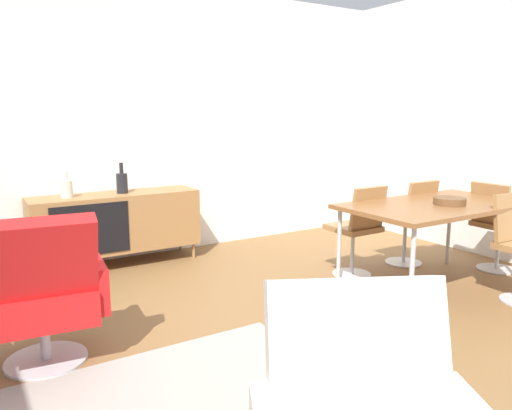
{
  "coord_description": "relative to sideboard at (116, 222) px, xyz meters",
  "views": [
    {
      "loc": [
        -1.59,
        -2.45,
        1.47
      ],
      "look_at": [
        0.36,
        0.7,
        0.8
      ],
      "focal_mm": 34.67,
      "sensor_mm": 36.0,
      "label": 1
    }
  ],
  "objects": [
    {
      "name": "ground_plane",
      "position": [
        0.26,
        -2.3,
        -0.44
      ],
      "size": [
        8.32,
        8.32,
        0.0
      ],
      "primitive_type": "plane",
      "color": "brown"
    },
    {
      "name": "wall_back",
      "position": [
        0.26,
        0.3,
        0.96
      ],
      "size": [
        6.8,
        0.12,
        2.8
      ],
      "primitive_type": "cube",
      "color": "white",
      "rests_on": "ground_plane"
    },
    {
      "name": "sideboard",
      "position": [
        0.0,
        0.0,
        0.0
      ],
      "size": [
        1.6,
        0.45,
        0.72
      ],
      "color": "olive",
      "rests_on": "ground_plane"
    },
    {
      "name": "vase_cobalt",
      "position": [
        -0.44,
        0.0,
        0.37
      ],
      "size": [
        0.11,
        0.11,
        0.25
      ],
      "color": "beige",
      "rests_on": "sideboard"
    },
    {
      "name": "vase_sculptural_dark",
      "position": [
        0.08,
        0.0,
        0.39
      ],
      "size": [
        0.11,
        0.11,
        0.3
      ],
      "color": "black",
      "rests_on": "sideboard"
    },
    {
      "name": "dining_table",
      "position": [
        2.12,
        -2.07,
        0.26
      ],
      "size": [
        1.6,
        0.9,
        0.74
      ],
      "color": "brown",
      "rests_on": "ground_plane"
    },
    {
      "name": "wooden_bowl_on_table",
      "position": [
        2.16,
        -2.17,
        0.33
      ],
      "size": [
        0.26,
        0.26,
        0.06
      ],
      "primitive_type": "cylinder",
      "color": "brown",
      "rests_on": "dining_table"
    },
    {
      "name": "dining_chair_back_right",
      "position": [
        2.47,
        -1.51,
        0.03
      ],
      "size": [
        0.4,
        0.42,
        0.86
      ],
      "color": "#9E7042",
      "rests_on": "ground_plane"
    },
    {
      "name": "dining_chair_back_left",
      "position": [
        1.77,
        -1.51,
        0.03
      ],
      "size": [
        0.41,
        0.43,
        0.86
      ],
      "color": "#9E7042",
      "rests_on": "ground_plane"
    },
    {
      "name": "dining_chair_far_end",
      "position": [
        3.01,
        -2.07,
        0.03
      ],
      "size": [
        0.43,
        0.4,
        0.86
      ],
      "color": "#9E7042",
      "rests_on": "ground_plane"
    },
    {
      "name": "lounge_chair_red",
      "position": [
        -0.95,
        -1.78,
        0.03
      ],
      "size": [
        0.77,
        0.72,
        0.95
      ],
      "color": "red",
      "rests_on": "ground_plane"
    }
  ]
}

